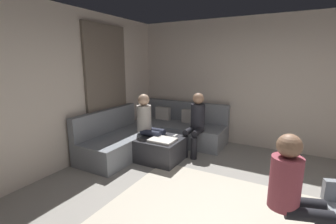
{
  "coord_description": "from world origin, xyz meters",
  "views": [
    {
      "loc": [
        0.48,
        -2.28,
        1.82
      ],
      "look_at": [
        -1.63,
        1.63,
        0.85
      ],
      "focal_mm": 25.3,
      "sensor_mm": 36.0,
      "label": 1
    }
  ],
  "objects": [
    {
      "name": "wall_back",
      "position": [
        0.0,
        2.94,
        1.35
      ],
      "size": [
        6.0,
        0.12,
        2.7
      ],
      "primitive_type": "cube",
      "color": "beige",
      "rests_on": "ground_plane"
    },
    {
      "name": "wall_left",
      "position": [
        -2.94,
        0.0,
        1.35
      ],
      "size": [
        0.12,
        6.0,
        2.7
      ],
      "primitive_type": "cube",
      "color": "beige",
      "rests_on": "ground_plane"
    },
    {
      "name": "curtain_panel",
      "position": [
        -2.84,
        1.3,
        1.25
      ],
      "size": [
        0.06,
        1.1,
        2.5
      ],
      "primitive_type": "cube",
      "color": "#726659",
      "rests_on": "ground_plane"
    },
    {
      "name": "area_rug",
      "position": [
        -0.2,
        0.1,
        0.01
      ],
      "size": [
        2.6,
        2.2,
        0.01
      ],
      "primitive_type": "cube",
      "color": "beige",
      "rests_on": "ground_plane"
    },
    {
      "name": "sectional_couch",
      "position": [
        -2.08,
        1.88,
        0.28
      ],
      "size": [
        2.1,
        2.55,
        0.87
      ],
      "color": "gray",
      "rests_on": "ground_plane"
    },
    {
      "name": "ottoman",
      "position": [
        -1.6,
        1.31,
        0.21
      ],
      "size": [
        0.76,
        0.76,
        0.42
      ],
      "primitive_type": "cube",
      "color": "#333338",
      "rests_on": "ground_plane"
    },
    {
      "name": "folded_blanket",
      "position": [
        -1.5,
        1.19,
        0.44
      ],
      "size": [
        0.44,
        0.36,
        0.04
      ],
      "primitive_type": "cube",
      "color": "white",
      "rests_on": "ottoman"
    },
    {
      "name": "coffee_mug",
      "position": [
        -1.82,
        1.49,
        0.47
      ],
      "size": [
        0.08,
        0.08,
        0.1
      ],
      "primitive_type": "cylinder",
      "color": "#334C72",
      "rests_on": "ottoman"
    },
    {
      "name": "game_remote",
      "position": [
        -1.42,
        1.53,
        0.43
      ],
      "size": [
        0.05,
        0.15,
        0.02
      ],
      "primitive_type": "cube",
      "color": "white",
      "rests_on": "ottoman"
    },
    {
      "name": "person_on_couch_back",
      "position": [
        -1.17,
        1.93,
        0.66
      ],
      "size": [
        0.3,
        0.6,
        1.2
      ],
      "rotation": [
        0.0,
        0.0,
        3.14
      ],
      "color": "black",
      "rests_on": "ground_plane"
    },
    {
      "name": "person_on_couch_side",
      "position": [
        -1.93,
        1.4,
        0.66
      ],
      "size": [
        0.6,
        0.3,
        1.2
      ],
      "rotation": [
        0.0,
        0.0,
        -1.57
      ],
      "color": "#2D3347",
      "rests_on": "ground_plane"
    },
    {
      "name": "person_on_armchair",
      "position": [
        0.58,
        0.03,
        0.64
      ],
      "size": [
        0.61,
        0.41,
        1.18
      ],
      "rotation": [
        0.0,
        0.0,
        5.01
      ],
      "color": "black",
      "rests_on": "ground_plane"
    }
  ]
}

